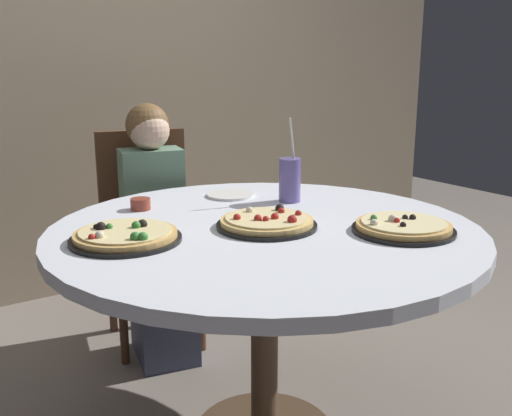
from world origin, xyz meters
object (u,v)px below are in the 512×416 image
Objects in this scene: sauce_bowl at (140,204)px; pizza_cheese at (403,227)px; dining_table at (265,252)px; pizza_pepperoni at (267,222)px; plate_small at (230,195)px; soda_cup at (290,180)px; diner_child at (158,245)px; chair_wooden at (148,224)px; pizza_veggie at (126,236)px.

pizza_cheese is at bearing -52.09° from sauce_bowl.
dining_table is at bearing 137.75° from pizza_cheese.
plate_small is (0.13, 0.43, -0.01)m from pizza_pepperoni.
plate_small is at bearing 0.17° from sauce_bowl.
pizza_cheese is at bearing -85.13° from soda_cup.
dining_table is at bearing 84.01° from pizza_pepperoni.
diner_child is 15.46× the size of sauce_bowl.
diner_child reaches higher than pizza_pepperoni.
pizza_cheese is at bearing -72.79° from diner_child.
dining_table is 4.35× the size of pizza_cheese.
diner_child is 3.42× the size of pizza_pepperoni.
pizza_cheese is 0.89m from sauce_bowl.
plate_small is at bearing 104.32° from pizza_cheese.
diner_child is at bearing -101.39° from chair_wooden.
soda_cup reaches higher than chair_wooden.
sauce_bowl is (-0.24, 0.43, 0.00)m from pizza_pepperoni.
dining_table is at bearing -13.15° from pizza_veggie.
plate_small is (0.13, 0.42, 0.09)m from dining_table.
soda_cup is at bearing 10.58° from pizza_veggie.
diner_child is at bearing 107.21° from pizza_cheese.
pizza_veggie and pizza_pepperoni have the same top height.
chair_wooden is at bearing 101.95° from plate_small.
pizza_cheese is 0.99× the size of pizza_pepperoni.
plate_small is at bearing 125.12° from soda_cup.
dining_table is 0.45m from plate_small.
chair_wooden reaches higher than dining_table.
pizza_veggie is 0.71m from soda_cup.
sauce_bowl is at bearing 159.09° from soda_cup.
chair_wooden is 0.88× the size of diner_child.
diner_child reaches higher than pizza_veggie.
chair_wooden is 0.83m from soda_cup.
pizza_cheese is at bearing -41.11° from pizza_pepperoni.
pizza_veggie is 1.02× the size of pizza_pepperoni.
dining_table is at bearing -60.72° from sauce_bowl.
pizza_pepperoni reaches higher than dining_table.
chair_wooden is 1.30m from pizza_cheese.
pizza_cheese is (0.33, -1.06, 0.28)m from diner_child.
dining_table is 1.26× the size of diner_child.
pizza_pepperoni is at bearing -88.90° from diner_child.
pizza_pepperoni is at bearing 138.89° from pizza_cheese.
soda_cup is 0.55m from sauce_bowl.
diner_child is (-0.04, -0.18, -0.05)m from chair_wooden.
plate_small is at bearing 72.75° from pizza_pepperoni.
chair_wooden is 0.59m from plate_small.
sauce_bowl is at bearing 119.28° from dining_table.
pizza_veggie is at bearing -117.18° from chair_wooden.
chair_wooden reaches higher than pizza_veggie.
diner_child is at bearing 91.10° from pizza_pepperoni.
diner_child is 3.47× the size of pizza_cheese.
soda_cup is (0.29, -0.55, 0.35)m from diner_child.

